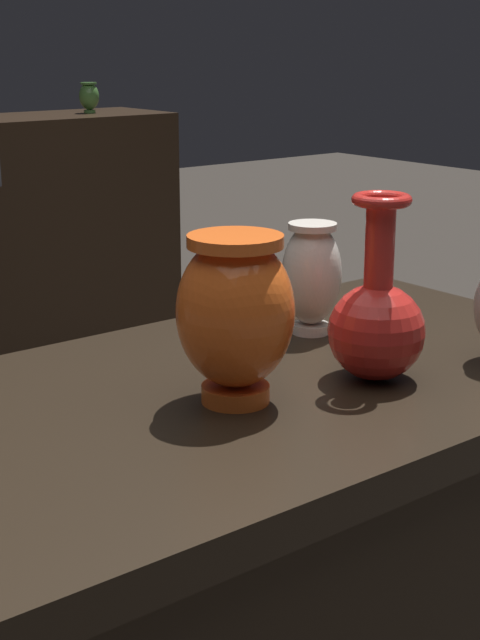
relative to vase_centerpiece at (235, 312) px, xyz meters
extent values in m
cube|color=black|center=(0.05, 0.05, -0.15)|extent=(1.20, 0.64, 0.05)
cylinder|color=#E55B1E|center=(0.00, 0.00, -0.11)|extent=(0.09, 0.09, 0.02)
ellipsoid|color=#E55B1E|center=(0.00, 0.00, 0.00)|extent=(0.15, 0.15, 0.20)
cylinder|color=#E55B1E|center=(0.00, 0.00, 0.09)|extent=(0.12, 0.12, 0.02)
sphere|color=red|center=(0.21, -0.05, -0.05)|extent=(0.13, 0.13, 0.13)
cylinder|color=red|center=(0.21, -0.05, 0.07)|extent=(0.04, 0.04, 0.13)
torus|color=red|center=(0.21, -0.05, 0.13)|extent=(0.08, 0.08, 0.02)
cylinder|color=silver|center=(0.28, 0.17, -0.11)|extent=(0.06, 0.06, 0.02)
ellipsoid|color=silver|center=(0.28, 0.17, -0.02)|extent=(0.10, 0.10, 0.16)
cylinder|color=silver|center=(0.28, 0.17, 0.05)|extent=(0.08, 0.08, 0.01)
cylinder|color=#477A38|center=(1.09, 2.24, 0.07)|extent=(0.04, 0.04, 0.01)
ellipsoid|color=#477A38|center=(1.09, 2.24, 0.13)|extent=(0.07, 0.07, 0.10)
cylinder|color=#477A38|center=(1.09, 2.24, 0.17)|extent=(0.06, 0.06, 0.01)
camera|label=1|loc=(-0.73, -0.93, 0.33)|focal=54.53mm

